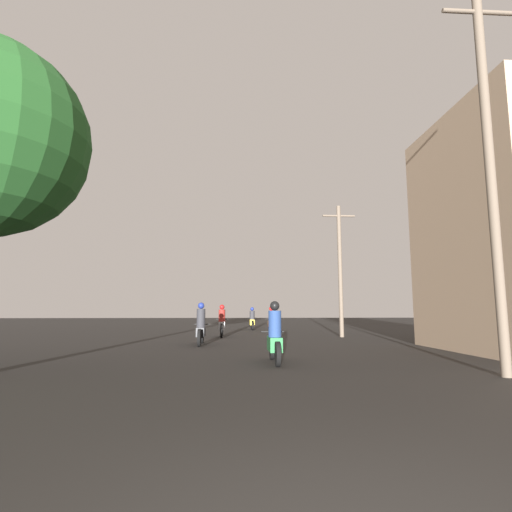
% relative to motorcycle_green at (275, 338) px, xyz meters
% --- Properties ---
extents(motorcycle_green, '(0.60, 1.93, 1.53)m').
position_rel_motorcycle_green_xyz_m(motorcycle_green, '(0.00, 0.00, 0.00)').
color(motorcycle_green, black).
rests_on(motorcycle_green, ground_plane).
extents(motorcycle_black, '(0.60, 2.08, 1.57)m').
position_rel_motorcycle_green_xyz_m(motorcycle_black, '(-2.23, 5.14, 0.02)').
color(motorcycle_black, black).
rests_on(motorcycle_black, ground_plane).
extents(motorcycle_silver, '(0.60, 2.14, 1.54)m').
position_rel_motorcycle_green_xyz_m(motorcycle_silver, '(-1.55, 9.49, 0.02)').
color(motorcycle_silver, black).
rests_on(motorcycle_silver, ground_plane).
extents(motorcycle_orange, '(0.60, 1.90, 1.47)m').
position_rel_motorcycle_green_xyz_m(motorcycle_orange, '(1.21, 13.34, -0.01)').
color(motorcycle_orange, black).
rests_on(motorcycle_orange, ground_plane).
extents(motorcycle_yellow, '(0.60, 1.87, 1.45)m').
position_rel_motorcycle_green_xyz_m(motorcycle_yellow, '(0.25, 16.14, -0.02)').
color(motorcycle_yellow, black).
rests_on(motorcycle_yellow, ground_plane).
extents(utility_pole_near, '(1.60, 0.20, 8.37)m').
position_rel_motorcycle_green_xyz_m(utility_pole_near, '(4.32, -2.36, 3.75)').
color(utility_pole_near, '#6B5B4C').
rests_on(utility_pole_near, ground_plane).
extents(utility_pole_far, '(1.60, 0.20, 6.42)m').
position_rel_motorcycle_green_xyz_m(utility_pole_far, '(4.19, 8.99, 2.76)').
color(utility_pole_far, '#6B5B4C').
rests_on(utility_pole_far, ground_plane).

